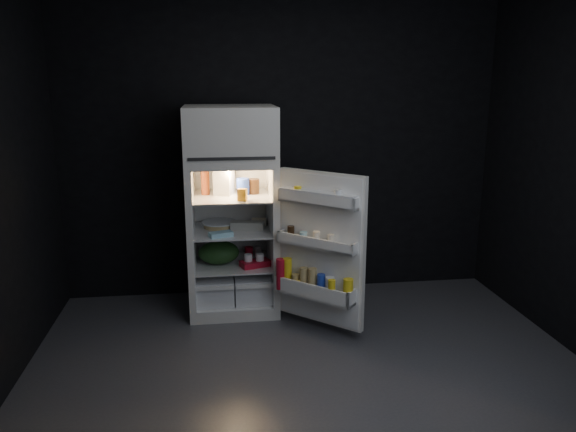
{
  "coord_description": "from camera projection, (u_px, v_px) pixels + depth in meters",
  "views": [
    {
      "loc": [
        -0.63,
        -3.44,
        2.0
      ],
      "look_at": [
        -0.03,
        1.0,
        0.9
      ],
      "focal_mm": 35.0,
      "sensor_mm": 36.0,
      "label": 1
    }
  ],
  "objects": [
    {
      "name": "wrapped_pkg",
      "position": [
        259.0,
        222.0,
        5.02
      ],
      "size": [
        0.15,
        0.13,
        0.05
      ],
      "primitive_type": "cube",
      "rotation": [
        0.0,
        0.0,
        -0.15
      ],
      "color": "#F8E9CB",
      "rests_on": "refrigerator"
    },
    {
      "name": "small_can_silver",
      "position": [
        258.0,
        251.0,
        5.11
      ],
      "size": [
        0.08,
        0.08,
        0.09
      ],
      "primitive_type": "cylinder",
      "rotation": [
        0.0,
        0.0,
        -0.31
      ],
      "color": "silver",
      "rests_on": "refrigerator"
    },
    {
      "name": "wall_front",
      "position": [
        404.0,
        275.0,
        1.91
      ],
      "size": [
        4.0,
        0.0,
        2.7
      ],
      "primitive_type": "cube",
      "color": "black",
      "rests_on": "ground"
    },
    {
      "name": "flat_package",
      "position": [
        221.0,
        234.0,
        4.64
      ],
      "size": [
        0.21,
        0.15,
        0.04
      ],
      "primitive_type": "cube",
      "rotation": [
        0.0,
        0.0,
        0.32
      ],
      "color": "#8DC5DA",
      "rests_on": "refrigerator"
    },
    {
      "name": "mayo_jar",
      "position": [
        243.0,
        186.0,
        4.83
      ],
      "size": [
        0.15,
        0.15,
        0.14
      ],
      "primitive_type": "cylinder",
      "rotation": [
        0.0,
        0.0,
        0.42
      ],
      "color": "#1E39A6",
      "rests_on": "refrigerator"
    },
    {
      "name": "produce_bag",
      "position": [
        219.0,
        253.0,
        4.89
      ],
      "size": [
        0.44,
        0.41,
        0.2
      ],
      "primitive_type": "ellipsoid",
      "rotation": [
        0.0,
        0.0,
        -0.35
      ],
      "color": "#193815",
      "rests_on": "refrigerator"
    },
    {
      "name": "milk_jug",
      "position": [
        224.0,
        181.0,
        4.8
      ],
      "size": [
        0.19,
        0.19,
        0.24
      ],
      "primitive_type": "cube",
      "rotation": [
        0.0,
        0.0,
        -0.36
      ],
      "color": "white",
      "rests_on": "refrigerator"
    },
    {
      "name": "wall_back",
      "position": [
        281.0,
        151.0,
        5.18
      ],
      "size": [
        4.0,
        0.0,
        2.7
      ],
      "primitive_type": "cube",
      "color": "black",
      "rests_on": "ground"
    },
    {
      "name": "pie",
      "position": [
        219.0,
        225.0,
        4.94
      ],
      "size": [
        0.36,
        0.36,
        0.04
      ],
      "primitive_type": "cylinder",
      "rotation": [
        0.0,
        0.0,
        0.4
      ],
      "color": "tan",
      "rests_on": "refrigerator"
    },
    {
      "name": "fridge_door",
      "position": [
        318.0,
        252.0,
        4.39
      ],
      "size": [
        0.66,
        0.63,
        1.22
      ],
      "color": "white",
      "rests_on": "ground"
    },
    {
      "name": "amber_bottle",
      "position": [
        205.0,
        182.0,
        4.81
      ],
      "size": [
        0.08,
        0.08,
        0.22
      ],
      "primitive_type": "cylinder",
      "rotation": [
        0.0,
        0.0,
        -0.02
      ],
      "color": "#AB441B",
      "rests_on": "refrigerator"
    },
    {
      "name": "small_carton",
      "position": [
        242.0,
        195.0,
        4.58
      ],
      "size": [
        0.09,
        0.08,
        0.1
      ],
      "primitive_type": "cube",
      "rotation": [
        0.0,
        0.0,
        -0.34
      ],
      "color": "orange",
      "rests_on": "refrigerator"
    },
    {
      "name": "yogurt_tray",
      "position": [
        255.0,
        263.0,
        4.83
      ],
      "size": [
        0.28,
        0.21,
        0.05
      ],
      "primitive_type": "cube",
      "rotation": [
        0.0,
        0.0,
        0.33
      ],
      "color": "#A10D1F",
      "rests_on": "refrigerator"
    },
    {
      "name": "small_can_red",
      "position": [
        249.0,
        252.0,
        5.09
      ],
      "size": [
        0.08,
        0.08,
        0.09
      ],
      "primitive_type": "cylinder",
      "rotation": [
        0.0,
        0.0,
        -0.05
      ],
      "color": "#A10D1F",
      "rests_on": "refrigerator"
    },
    {
      "name": "egg_carton",
      "position": [
        247.0,
        226.0,
        4.85
      ],
      "size": [
        0.3,
        0.16,
        0.07
      ],
      "primitive_type": "cube",
      "rotation": [
        0.0,
        0.0,
        -0.2
      ],
      "color": "gray",
      "rests_on": "refrigerator"
    },
    {
      "name": "floor",
      "position": [
        312.0,
        377.0,
        3.87
      ],
      "size": [
        4.0,
        3.4,
        0.0
      ],
      "primitive_type": "cube",
      "color": "#48484C",
      "rests_on": "ground"
    },
    {
      "name": "jam_jar",
      "position": [
        254.0,
        186.0,
        4.86
      ],
      "size": [
        0.11,
        0.11,
        0.13
      ],
      "primitive_type": "cylinder",
      "rotation": [
        0.0,
        0.0,
        0.1
      ],
      "color": "black",
      "rests_on": "refrigerator"
    },
    {
      "name": "refrigerator",
      "position": [
        232.0,
        203.0,
        4.85
      ],
      "size": [
        0.76,
        0.71,
        1.78
      ],
      "color": "white",
      "rests_on": "ground"
    }
  ]
}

